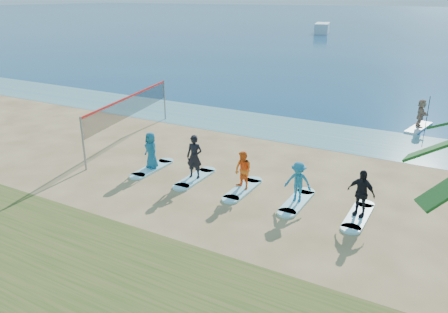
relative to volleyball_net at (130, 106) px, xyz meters
The scene contains 16 objects.
ground 8.02m from the volleyball_net, 33.92° to the right, with size 600.00×600.00×0.00m, color tan.
shallow_water 9.12m from the volleyball_net, 43.58° to the left, with size 600.00×600.00×0.00m, color teal.
volleyball_net is the anchor object (origin of this frame).
paddleboard 16.92m from the volleyball_net, 36.99° to the left, with size 0.70×3.00×0.12m, color silver.
paddleboarder 16.85m from the volleyball_net, 36.99° to the left, with size 1.53×0.49×1.65m, color tan.
boat_offshore_a 74.46m from the volleyball_net, 99.72° to the left, with size 2.65×7.82×2.00m, color silver.
surfboard_0 4.97m from the volleyball_net, 38.25° to the right, with size 0.70×2.20×0.09m, color #A4F5FF.
student_0 4.71m from the volleyball_net, 38.25° to the right, with size 0.82×0.53×1.67m, color #1B6585.
surfboard_1 6.86m from the volleyball_net, 25.62° to the right, with size 0.70×2.20×0.09m, color #A4F5FF.
student_1 6.66m from the volleyball_net, 25.62° to the right, with size 0.69×0.45×1.89m, color black.
surfboard_2 8.96m from the volleyball_net, 19.01° to the right, with size 0.70×2.20×0.09m, color #A4F5FF.
student_2 8.82m from the volleyball_net, 19.01° to the right, with size 0.77×0.60×1.58m, color orange.
surfboard_3 11.15m from the volleyball_net, 15.05° to the right, with size 0.70×2.20×0.09m, color #A4F5FF.
student_3 11.04m from the volleyball_net, 15.05° to the right, with size 1.02×0.59×1.59m, color teal.
surfboard_4 13.39m from the volleyball_net, 12.43° to the right, with size 0.70×2.20×0.09m, color #A4F5FF.
student_4 13.29m from the volleyball_net, 12.43° to the right, with size 1.02×0.42×1.74m, color black.
Camera 1 is at (9.13, -13.02, 7.53)m, focal length 35.00 mm.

